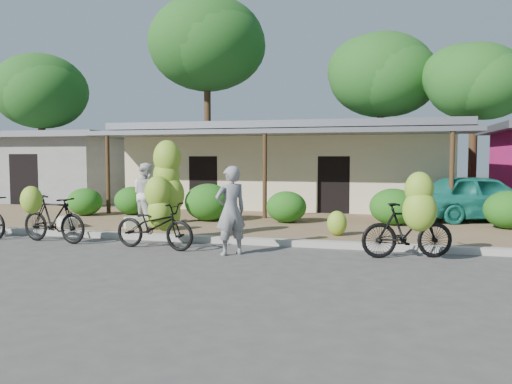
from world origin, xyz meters
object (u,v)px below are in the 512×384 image
bystander (146,194)px  bike_right (410,223)px  tree_back_left (39,90)px  tree_far_center (204,43)px  tree_near_right (470,80)px  sack_near (140,222)px  bike_center (160,206)px  bike_left (51,217)px  teal_van (480,197)px  sack_far (67,222)px  tree_center_right (378,74)px  vendor (231,211)px

bystander → bike_right: bearing=-170.7°
tree_back_left → tree_far_center: bearing=20.6°
tree_back_left → tree_near_right: (21.00, 1.50, -0.06)m
sack_near → bystander: size_ratio=0.47×
tree_back_left → bike_right: (17.91, -12.06, -4.79)m
bike_center → bike_right: size_ratio=1.25×
bike_right → bystander: 7.64m
tree_far_center → bike_center: size_ratio=4.26×
tree_near_right → bystander: bearing=-133.2°
bike_left → teal_van: (10.62, 6.02, 0.21)m
bike_right → sack_far: (-9.11, 1.68, -0.49)m
bike_right → teal_van: bearing=-38.4°
tree_center_right → bike_center: bearing=-106.5°
tree_near_right → tree_back_left: bearing=-175.9°
tree_far_center → tree_center_right: bearing=3.2°
tree_far_center → sack_near: 15.46m
tree_center_right → bike_left: tree_center_right is taller
tree_back_left → bike_right: 22.11m
sack_far → teal_van: bearing=20.5°
bike_right → sack_near: bearing=56.6°
tree_center_right → bike_right: tree_center_right is taller
bike_center → bystander: size_ratio=1.38×
tree_near_right → bike_left: 18.42m
sack_far → bystander: (1.95, 0.97, 0.75)m
tree_center_right → bystander: size_ratio=4.59×
bystander → tree_near_right: bearing=-103.7°
sack_near → vendor: (3.39, -2.47, 0.68)m
tree_near_right → vendor: bearing=-115.8°
bike_right → sack_far: 9.28m
vendor → teal_van: bearing=-175.3°
bike_left → sack_near: (1.24, 2.14, -0.36)m
tree_center_right → tree_near_right: tree_center_right is taller
tree_far_center → bike_right: 19.48m
tree_back_left → bystander: (10.74, -9.41, -4.53)m
tree_near_right → tree_center_right: bearing=153.4°
tree_center_right → bike_center: size_ratio=3.32×
bike_center → bike_right: 5.51m
bystander → teal_van: size_ratio=0.42×
vendor → sack_near: bearing=-78.1°
vendor → tree_near_right: bearing=-157.8°
vendor → tree_center_right: bearing=-141.8°
tree_center_right → vendor: tree_center_right is taller
tree_back_left → tree_near_right: size_ratio=1.04×
tree_far_center → teal_van: tree_far_center is taller
bike_right → bike_left: bearing=73.5°
tree_center_right → bike_left: (-7.40, -15.63, -5.60)m
bike_left → vendor: (4.64, -0.33, 0.32)m
tree_far_center → bike_center: (4.40, -14.99, -7.20)m
tree_near_right → teal_van: 8.95m
bike_right → sack_far: bearing=62.5°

